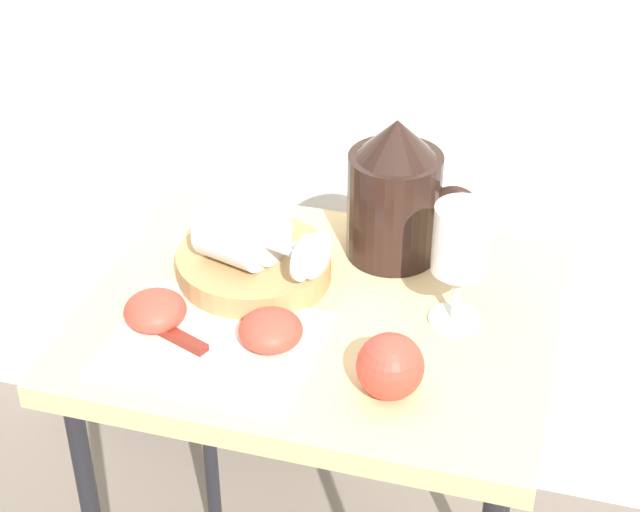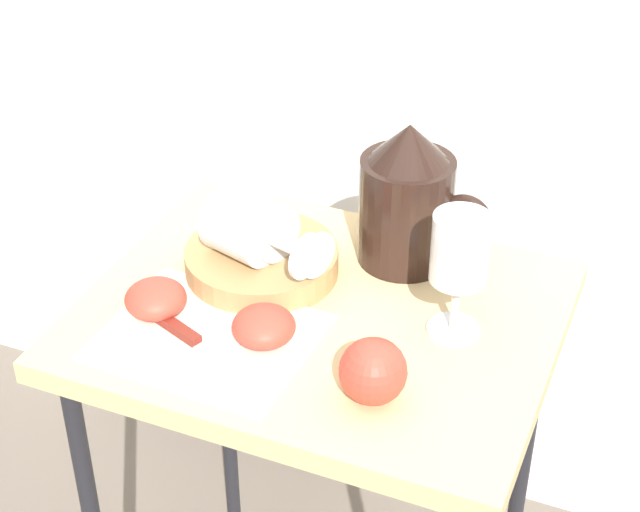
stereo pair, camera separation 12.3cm
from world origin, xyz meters
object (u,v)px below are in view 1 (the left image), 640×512
(wine_glass_upright, at_px, (461,246))
(apple_whole, at_px, (390,366))
(wine_glass_tipped_far, at_px, (252,230))
(pitcher, at_px, (395,202))
(apple_half_right, at_px, (271,330))
(table, at_px, (320,356))
(basket_tray, at_px, (254,265))
(apple_half_left, at_px, (155,310))
(knife, at_px, (199,349))
(wine_glass_tipped_near, at_px, (239,234))

(wine_glass_upright, distance_m, apple_whole, 0.17)
(wine_glass_upright, xyz_separation_m, wine_glass_tipped_far, (-0.26, 0.02, -0.04))
(pitcher, distance_m, apple_half_right, 0.26)
(table, bearing_deg, wine_glass_tipped_far, 156.09)
(apple_whole, bearing_deg, table, 132.24)
(basket_tray, distance_m, pitcher, 0.20)
(basket_tray, relative_size, apple_half_right, 2.63)
(table, bearing_deg, apple_half_right, -112.54)
(wine_glass_upright, height_order, apple_half_left, wine_glass_upright)
(pitcher, height_order, knife, pitcher)
(pitcher, xyz_separation_m, wine_glass_upright, (0.10, -0.13, 0.03))
(pitcher, bearing_deg, apple_half_left, -135.46)
(basket_tray, bearing_deg, apple_whole, -38.69)
(table, height_order, apple_whole, apple_whole)
(apple_whole, distance_m, knife, 0.23)
(apple_half_left, height_order, knife, apple_half_left)
(apple_half_left, bearing_deg, wine_glass_tipped_far, 58.75)
(wine_glass_upright, distance_m, knife, 0.33)
(pitcher, height_order, wine_glass_tipped_far, pitcher)
(wine_glass_tipped_far, relative_size, knife, 0.77)
(table, xyz_separation_m, wine_glass_upright, (0.16, 0.02, 0.18))
(wine_glass_tipped_far, relative_size, apple_half_left, 2.12)
(wine_glass_tipped_near, height_order, apple_half_right, wine_glass_tipped_near)
(wine_glass_tipped_near, xyz_separation_m, wine_glass_tipped_far, (0.01, 0.02, -0.00))
(apple_half_right, height_order, apple_whole, apple_whole)
(apple_whole, bearing_deg, wine_glass_upright, 71.99)
(basket_tray, height_order, wine_glass_upright, wine_glass_upright)
(wine_glass_tipped_near, distance_m, knife, 0.16)
(table, xyz_separation_m, wine_glass_tipped_far, (-0.10, 0.04, 0.15))
(pitcher, height_order, wine_glass_tipped_near, pitcher)
(apple_half_left, height_order, apple_half_right, same)
(pitcher, relative_size, wine_glass_tipped_far, 1.23)
(wine_glass_upright, relative_size, knife, 0.78)
(pitcher, height_order, apple_whole, pitcher)
(table, relative_size, knife, 3.45)
(knife, bearing_deg, wine_glass_upright, 27.73)
(wine_glass_upright, xyz_separation_m, apple_half_left, (-0.34, -0.11, -0.08))
(apple_half_right, bearing_deg, wine_glass_upright, 28.44)
(wine_glass_tipped_near, xyz_separation_m, apple_half_right, (0.08, -0.11, -0.05))
(basket_tray, distance_m, wine_glass_tipped_far, 0.05)
(pitcher, height_order, apple_half_right, pitcher)
(pitcher, distance_m, wine_glass_upright, 0.17)
(basket_tray, xyz_separation_m, wine_glass_tipped_far, (0.00, -0.00, 0.05))
(basket_tray, bearing_deg, wine_glass_upright, -5.17)
(pitcher, xyz_separation_m, wine_glass_tipped_near, (-0.17, -0.12, -0.00))
(apple_whole, height_order, knife, apple_whole)
(apple_whole, bearing_deg, knife, 178.82)
(table, bearing_deg, knife, -132.28)
(table, distance_m, apple_half_left, 0.22)
(wine_glass_upright, xyz_separation_m, wine_glass_tipped_near, (-0.28, 0.01, -0.03))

